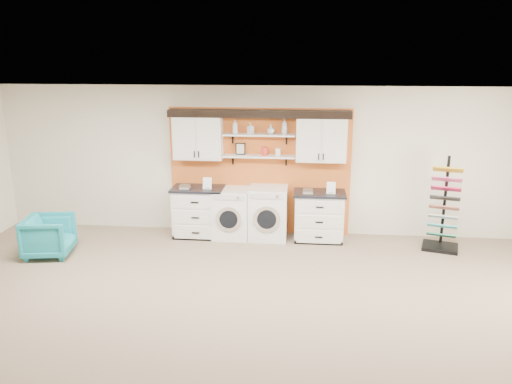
# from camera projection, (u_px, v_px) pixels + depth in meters

# --- Properties ---
(floor) EXTENTS (10.00, 10.00, 0.00)m
(floor) POSITION_uv_depth(u_px,v_px,m) (230.00, 344.00, 5.96)
(floor) COLOR #8D755E
(floor) RESTS_ON ground
(ceiling) EXTENTS (10.00, 10.00, 0.00)m
(ceiling) POSITION_uv_depth(u_px,v_px,m) (226.00, 108.00, 5.21)
(ceiling) COLOR white
(ceiling) RESTS_ON wall_back
(wall_back) EXTENTS (10.00, 0.00, 10.00)m
(wall_back) POSITION_uv_depth(u_px,v_px,m) (260.00, 161.00, 9.42)
(wall_back) COLOR beige
(wall_back) RESTS_ON floor
(accent_panel) EXTENTS (3.40, 0.07, 2.40)m
(accent_panel) POSITION_uv_depth(u_px,v_px,m) (260.00, 172.00, 9.44)
(accent_panel) COLOR #CB5F22
(accent_panel) RESTS_ON wall_back
(upper_cabinet_left) EXTENTS (0.90, 0.35, 0.84)m
(upper_cabinet_left) POSITION_uv_depth(u_px,v_px,m) (198.00, 137.00, 9.20)
(upper_cabinet_left) COLOR silver
(upper_cabinet_left) RESTS_ON wall_back
(upper_cabinet_right) EXTENTS (0.90, 0.35, 0.84)m
(upper_cabinet_right) POSITION_uv_depth(u_px,v_px,m) (321.00, 138.00, 8.99)
(upper_cabinet_right) COLOR silver
(upper_cabinet_right) RESTS_ON wall_back
(shelf_lower) EXTENTS (1.32, 0.28, 0.03)m
(shelf_lower) POSITION_uv_depth(u_px,v_px,m) (259.00, 156.00, 9.19)
(shelf_lower) COLOR silver
(shelf_lower) RESTS_ON wall_back
(shelf_upper) EXTENTS (1.32, 0.28, 0.03)m
(shelf_upper) POSITION_uv_depth(u_px,v_px,m) (259.00, 135.00, 9.09)
(shelf_upper) COLOR silver
(shelf_upper) RESTS_ON wall_back
(crown_molding) EXTENTS (3.30, 0.41, 0.13)m
(crown_molding) POSITION_uv_depth(u_px,v_px,m) (259.00, 113.00, 8.99)
(crown_molding) COLOR black
(crown_molding) RESTS_ON wall_back
(picture_frame) EXTENTS (0.18, 0.02, 0.22)m
(picture_frame) POSITION_uv_depth(u_px,v_px,m) (240.00, 149.00, 9.24)
(picture_frame) COLOR black
(picture_frame) RESTS_ON shelf_lower
(canister_red) EXTENTS (0.11, 0.11, 0.16)m
(canister_red) POSITION_uv_depth(u_px,v_px,m) (264.00, 151.00, 9.16)
(canister_red) COLOR red
(canister_red) RESTS_ON shelf_lower
(canister_cream) EXTENTS (0.10, 0.10, 0.14)m
(canister_cream) POSITION_uv_depth(u_px,v_px,m) (278.00, 152.00, 9.14)
(canister_cream) COLOR silver
(canister_cream) RESTS_ON shelf_lower
(base_cabinet_left) EXTENTS (0.97, 0.66, 0.95)m
(base_cabinet_left) POSITION_uv_depth(u_px,v_px,m) (199.00, 212.00, 9.43)
(base_cabinet_left) COLOR silver
(base_cabinet_left) RESTS_ON floor
(base_cabinet_right) EXTENTS (0.94, 0.66, 0.92)m
(base_cabinet_right) POSITION_uv_depth(u_px,v_px,m) (319.00, 216.00, 9.22)
(base_cabinet_right) COLOR silver
(base_cabinet_right) RESTS_ON floor
(washer) EXTENTS (0.67, 0.71, 0.93)m
(washer) POSITION_uv_depth(u_px,v_px,m) (231.00, 213.00, 9.37)
(washer) COLOR white
(washer) RESTS_ON floor
(dryer) EXTENTS (0.70, 0.71, 0.98)m
(dryer) POSITION_uv_depth(u_px,v_px,m) (268.00, 213.00, 9.30)
(dryer) COLOR white
(dryer) RESTS_ON floor
(sample_rack) EXTENTS (0.72, 0.65, 1.65)m
(sample_rack) POSITION_uv_depth(u_px,v_px,m) (443.00, 220.00, 8.78)
(sample_rack) COLOR black
(sample_rack) RESTS_ON floor
(armchair) EXTENTS (0.87, 0.85, 0.69)m
(armchair) POSITION_uv_depth(u_px,v_px,m) (49.00, 236.00, 8.52)
(armchair) COLOR teal
(armchair) RESTS_ON floor
(soap_bottle_a) EXTENTS (0.14, 0.14, 0.25)m
(soap_bottle_a) POSITION_uv_depth(u_px,v_px,m) (235.00, 127.00, 9.09)
(soap_bottle_a) COLOR silver
(soap_bottle_a) RESTS_ON shelf_upper
(soap_bottle_b) EXTENTS (0.13, 0.13, 0.21)m
(soap_bottle_b) POSITION_uv_depth(u_px,v_px,m) (251.00, 128.00, 9.07)
(soap_bottle_b) COLOR silver
(soap_bottle_b) RESTS_ON shelf_upper
(soap_bottle_c) EXTENTS (0.17, 0.17, 0.17)m
(soap_bottle_c) POSITION_uv_depth(u_px,v_px,m) (271.00, 129.00, 9.04)
(soap_bottle_c) COLOR silver
(soap_bottle_c) RESTS_ON shelf_upper
(soap_bottle_d) EXTENTS (0.14, 0.14, 0.28)m
(soap_bottle_d) POSITION_uv_depth(u_px,v_px,m) (285.00, 126.00, 9.00)
(soap_bottle_d) COLOR silver
(soap_bottle_d) RESTS_ON shelf_upper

